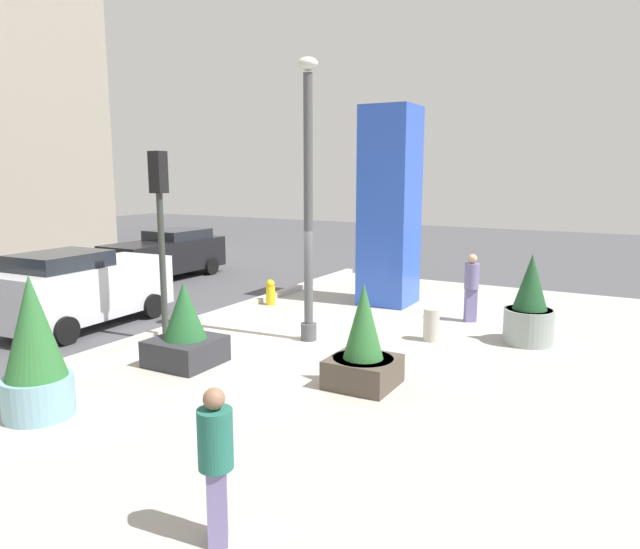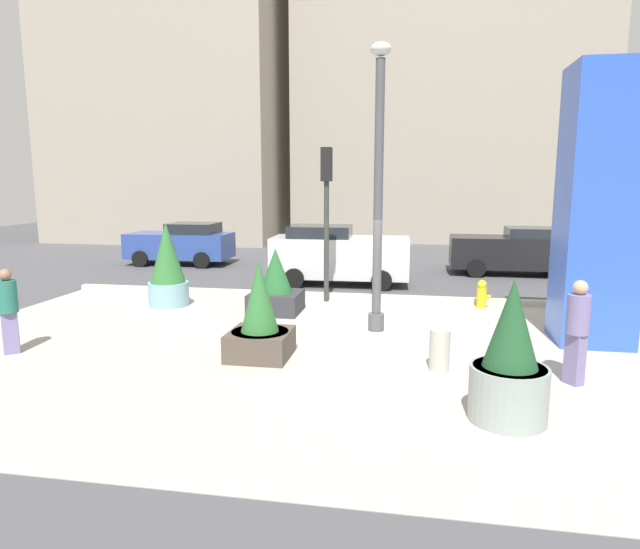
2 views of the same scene
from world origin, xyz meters
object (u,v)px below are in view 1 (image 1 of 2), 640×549
Objects in this scene: car_curb_east at (83,288)px; lamp_post at (308,208)px; art_pillar_blue at (389,207)px; pedestrian_by_curb at (216,458)px; potted_plant_near_left at (363,347)px; car_passing_lane at (167,254)px; potted_plant_near_right at (35,352)px; pedestrian_on_sidewalk at (471,284)px; traffic_light_corner at (160,214)px; potted_plant_curbside at (185,332)px; concrete_bollard at (431,325)px; potted_plant_by_pillar at (530,307)px; fire_hydrant at (271,292)px.

lamp_post is at bearing -73.24° from car_curb_east.
art_pillar_blue reaches higher than pedestrian_by_curb.
lamp_post is at bearing 48.63° from potted_plant_near_left.
lamp_post is at bearing -117.61° from car_passing_lane.
potted_plant_near_right is 1.29× the size of pedestrian_on_sidewalk.
traffic_light_corner is 7.78m from pedestrian_on_sidewalk.
pedestrian_on_sidewalk is (3.46, -2.76, -2.03)m from lamp_post.
lamp_post is 3.71× the size of potted_plant_curbside.
pedestrian_by_curb is 10.33m from pedestrian_on_sidewalk.
lamp_post is 7.74m from pedestrian_by_curb.
potted_plant_near_left is 2.50× the size of concrete_bollard.
potted_plant_by_pillar reaches higher than potted_plant_near_left.
potted_plant_by_pillar reaches higher than pedestrian_on_sidewalk.
potted_plant_by_pillar is at bearing -37.12° from potted_plant_near_right.
art_pillar_blue reaches higher than car_curb_east.
potted_plant_near_left is at bearing -131.37° from lamp_post.
potted_plant_near_left is 1.07× the size of pedestrian_on_sidewalk.
potted_plant_near_right is 4.67m from traffic_light_corner.
traffic_light_corner is at bearing 85.25° from potted_plant_near_left.
potted_plant_curbside is 5.45m from concrete_bollard.
potted_plant_curbside is at bearing -134.50° from car_passing_lane.
car_curb_east is at bearing 76.48° from potted_plant_curbside.
car_curb_east is 9.68m from pedestrian_on_sidewalk.
potted_plant_curbside is 0.36× the size of car_passing_lane.
potted_plant_near_right is 12.32m from car_passing_lane.
pedestrian_on_sidewalk reaches higher than fire_hydrant.
art_pillar_blue is 2.48× the size of potted_plant_near_right.
lamp_post reaches higher than pedestrian_by_curb.
concrete_bollard is at bearing -69.59° from car_curb_east.
car_curb_east is 2.68× the size of pedestrian_by_curb.
potted_plant_near_left is 4.88m from pedestrian_by_curb.
pedestrian_on_sidewalk is at bearing -110.27° from art_pillar_blue.
lamp_post is 1.38× the size of car_curb_east.
potted_plant_near_right is at bearing 142.88° from potted_plant_by_pillar.
car_curb_east is (-3.81, 9.87, 0.15)m from potted_plant_by_pillar.
art_pillar_blue is at bearing 62.09° from potted_plant_by_pillar.
art_pillar_blue reaches higher than pedestrian_on_sidewalk.
fire_hydrant is (-1.85, 2.86, -2.43)m from art_pillar_blue.
car_passing_lane is at bearing 62.39° from lamp_post.
pedestrian_on_sidewalk is at bearing -8.15° from concrete_bollard.
car_passing_lane is at bearing 45.50° from potted_plant_curbside.
car_curb_east reaches higher than potted_plant_near_left.
potted_plant_by_pillar is 0.48× the size of traffic_light_corner.
car_passing_lane is 6.82m from car_curb_east.
traffic_light_corner reaches higher than car_curb_east.
lamp_post is 1.10× the size of art_pillar_blue.
potted_plant_near_right is 0.49× the size of car_passing_lane.
lamp_post is 3.69× the size of pedestrian_by_curb.
potted_plant_by_pillar is at bearing -63.86° from lamp_post.
traffic_light_corner is 3.25m from car_curb_east.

